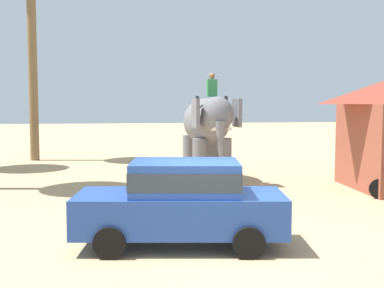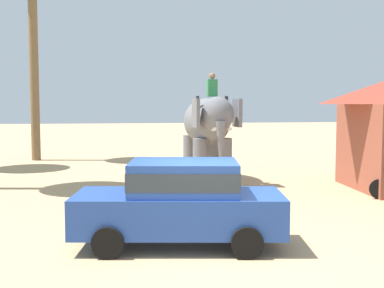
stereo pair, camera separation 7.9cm
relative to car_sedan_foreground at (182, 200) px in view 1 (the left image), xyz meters
The scene contains 3 objects.
ground_plane 1.22m from the car_sedan_foreground, 42.84° to the right, with size 120.00×120.00×0.00m, color tan.
car_sedan_foreground is the anchor object (origin of this frame).
elephant_with_mahout 8.56m from the car_sedan_foreground, 76.75° to the left, with size 1.80×3.92×3.88m.
Camera 1 is at (-1.78, -9.31, 2.86)m, focal length 47.50 mm.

